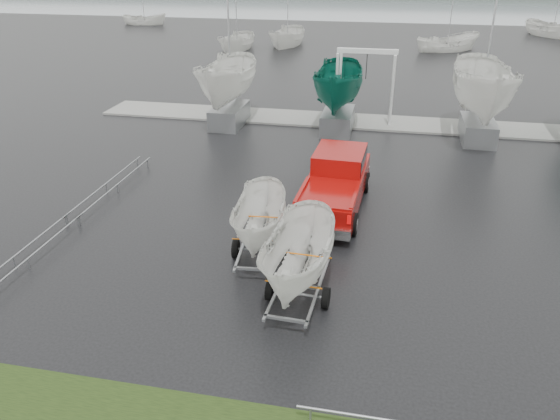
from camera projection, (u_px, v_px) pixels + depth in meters
The scene contains 16 objects.
ground_plane at pixel (327, 223), 19.91m from camera, with size 120.00×120.00×0.00m, color black.
dock at pixel (355, 121), 31.35m from camera, with size 30.00×3.00×0.12m, color gray.
pickup_truck at pixel (336, 180), 20.86m from camera, with size 2.45×6.12×2.01m.
trailer_hitched at pixel (301, 210), 14.39m from camera, with size 1.86×3.65×5.20m.
trailer_parked at pixel (260, 182), 16.72m from camera, with size 1.83×3.69×4.75m.
boat_hoist at pixel (366, 76), 30.13m from camera, with size 3.30×2.18×4.12m.
keelboat_0 at pixel (227, 49), 29.05m from camera, with size 2.62×3.20×10.80m.
keelboat_1 at pixel (341, 56), 28.20m from camera, with size 2.51×3.20×7.78m.
keelboat_2 at pixel (491, 47), 26.39m from camera, with size 2.97×3.20×11.16m.
mast_rack_0 at pixel (111, 184), 22.27m from camera, with size 0.56×6.50×0.06m.
mast_rack_1 at pixel (20, 258), 16.97m from camera, with size 0.56×6.50×0.06m.
moored_boat_0 at pixel (237, 50), 53.43m from camera, with size 2.76×2.82×11.36m.
moored_boat_1 at pixel (288, 45), 55.85m from camera, with size 3.11×3.18×11.81m.
moored_boat_2 at pixel (447, 51), 52.93m from camera, with size 3.51×3.49×11.38m.
moored_boat_3 at pixel (552, 37), 61.27m from camera, with size 4.04×4.06×11.82m.
moored_boat_4 at pixel (145, 25), 70.79m from camera, with size 2.46×2.41×10.86m.
Camera 1 is at (1.87, -17.70, 9.09)m, focal length 35.00 mm.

